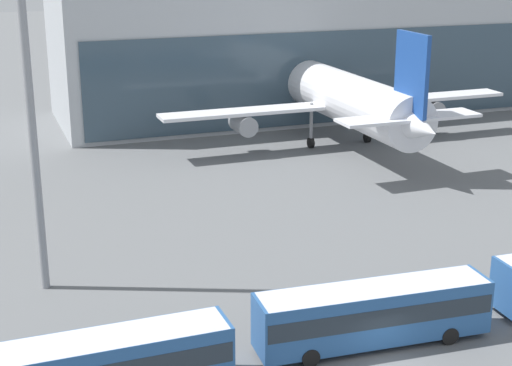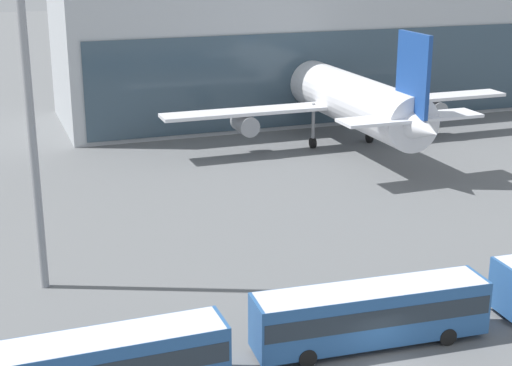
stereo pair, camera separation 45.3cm
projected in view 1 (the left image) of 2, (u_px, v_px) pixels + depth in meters
The scene contains 5 objects.
airliner_at_gate_far at pixel (337, 94), 83.52m from camera, with size 39.16×39.19×13.45m.
shuttle_bus_1 at pixel (95, 366), 36.94m from camera, with size 13.11×2.79×3.39m.
shuttle_bus_2 at pixel (373, 311), 42.36m from camera, with size 13.23×3.43×3.39m.
floodlight_mast at pixel (23, 19), 44.88m from camera, with size 2.11×2.11×27.62m.
lane_stripe_3 at pixel (159, 350), 42.32m from camera, with size 7.63×0.25×0.01m, color silver.
Camera 1 is at (-18.90, -30.60, 21.28)m, focal length 55.00 mm.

